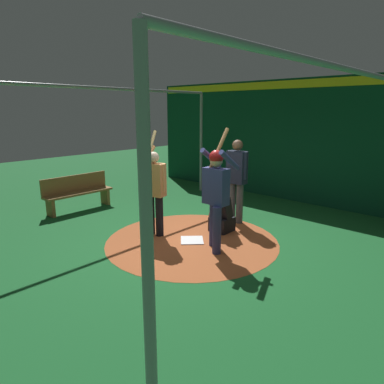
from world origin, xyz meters
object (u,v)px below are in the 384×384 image
Objects in this scene: catcher at (221,214)px; umpire at (237,177)px; bench at (78,192)px; home_plate at (192,240)px; batter at (216,190)px; visitor at (154,188)px.

catcher is 0.96m from umpire.
bench is at bearing -71.95° from catcher.
home_plate is at bearing -6.21° from catcher.
umpire is at bearing -168.70° from catcher.
catcher is at bearing -148.01° from batter.
home_plate is 0.20× the size of batter.
umpire is 0.89× the size of visitor.
batter reaches higher than home_plate.
batter is at bearing 89.73° from home_plate.
batter is at bearing 22.88° from umpire.
umpire is (-1.46, -0.06, 1.01)m from home_plate.
batter reaches higher than bench.
home_plate is 0.85m from catcher.
batter is 1.04× the size of visitor.
visitor is (0.25, -1.32, -0.12)m from batter.
batter is (0.00, 0.56, 1.06)m from home_plate.
catcher reaches higher than bench.
umpire reaches higher than catcher.
umpire is at bearing 118.56° from bench.
catcher reaches higher than home_plate.
home_plate is at bearing -90.27° from batter.
visitor reaches higher than bench.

